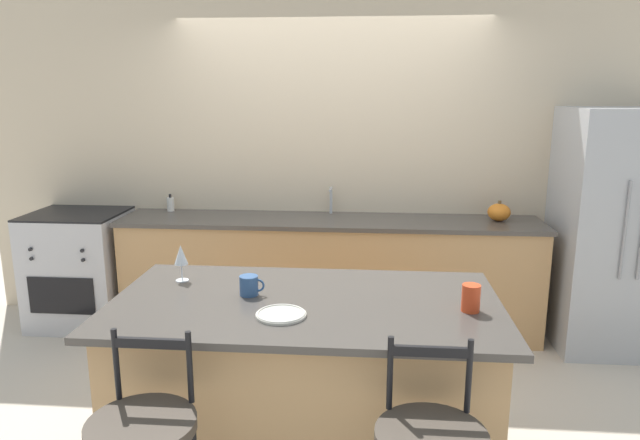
{
  "coord_description": "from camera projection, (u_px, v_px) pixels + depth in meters",
  "views": [
    {
      "loc": [
        0.3,
        -4.07,
        1.93
      ],
      "look_at": [
        0.0,
        -0.55,
        1.13
      ],
      "focal_mm": 32.0,
      "sensor_mm": 36.0,
      "label": 1
    }
  ],
  "objects": [
    {
      "name": "ground_plane",
      "position": [
        326.0,
        346.0,
        4.41
      ],
      "size": [
        18.0,
        18.0,
        0.0
      ],
      "primitive_type": "plane",
      "color": "beige"
    },
    {
      "name": "wall_back",
      "position": [
        332.0,
        162.0,
        4.74
      ],
      "size": [
        6.0,
        0.07,
        2.7
      ],
      "color": "beige",
      "rests_on": "ground_plane"
    },
    {
      "name": "back_counter",
      "position": [
        329.0,
        274.0,
        4.65
      ],
      "size": [
        3.35,
        0.64,
        0.94
      ],
      "color": "tan",
      "rests_on": "ground_plane"
    },
    {
      "name": "sink_faucet",
      "position": [
        331.0,
        197.0,
        4.7
      ],
      "size": [
        0.02,
        0.13,
        0.22
      ],
      "color": "#ADAFB5",
      "rests_on": "back_counter"
    },
    {
      "name": "kitchen_island",
      "position": [
        306.0,
        386.0,
        2.89
      ],
      "size": [
        1.9,
        1.04,
        0.93
      ],
      "color": "tan",
      "rests_on": "ground_plane"
    },
    {
      "name": "refrigerator",
      "position": [
        609.0,
        230.0,
        4.28
      ],
      "size": [
        0.73,
        0.79,
        1.81
      ],
      "color": "#ADAFB5",
      "rests_on": "ground_plane"
    },
    {
      "name": "oven_range",
      "position": [
        81.0,
        268.0,
        4.77
      ],
      "size": [
        0.75,
        0.67,
        0.96
      ],
      "color": "#B7B7BC",
      "rests_on": "ground_plane"
    },
    {
      "name": "dinner_plate",
      "position": [
        281.0,
        314.0,
        2.59
      ],
      "size": [
        0.23,
        0.23,
        0.02
      ],
      "color": "beige",
      "rests_on": "kitchen_island"
    },
    {
      "name": "wine_glass",
      "position": [
        181.0,
        256.0,
        3.05
      ],
      "size": [
        0.07,
        0.07,
        0.2
      ],
      "color": "white",
      "rests_on": "kitchen_island"
    },
    {
      "name": "coffee_mug",
      "position": [
        249.0,
        285.0,
        2.85
      ],
      "size": [
        0.13,
        0.09,
        0.1
      ],
      "color": "#335689",
      "rests_on": "kitchen_island"
    },
    {
      "name": "tumbler_cup",
      "position": [
        471.0,
        298.0,
        2.64
      ],
      "size": [
        0.09,
        0.09,
        0.13
      ],
      "color": "red",
      "rests_on": "kitchen_island"
    },
    {
      "name": "pumpkin_decoration",
      "position": [
        499.0,
        212.0,
        4.45
      ],
      "size": [
        0.17,
        0.17,
        0.16
      ],
      "color": "orange",
      "rests_on": "back_counter"
    },
    {
      "name": "soap_bottle",
      "position": [
        171.0,
        204.0,
        4.82
      ],
      "size": [
        0.06,
        0.06,
        0.14
      ],
      "color": "silver",
      "rests_on": "back_counter"
    }
  ]
}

